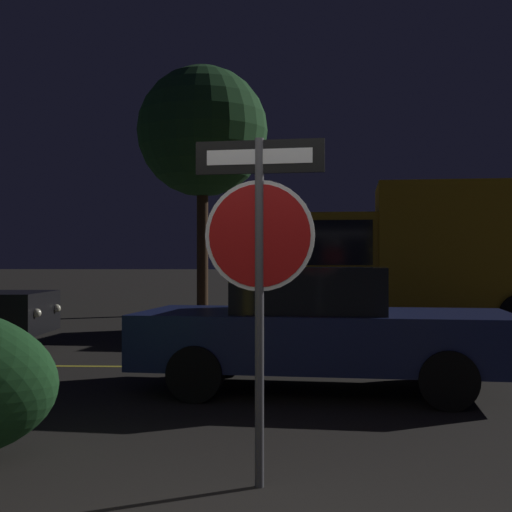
{
  "coord_description": "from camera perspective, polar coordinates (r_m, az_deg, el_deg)",
  "views": [
    {
      "loc": [
        0.33,
        -3.46,
        1.48
      ],
      "look_at": [
        -0.08,
        4.16,
        1.54
      ],
      "focal_mm": 50.0,
      "sensor_mm": 36.0,
      "label": 1
    }
  ],
  "objects": [
    {
      "name": "passing_car_2",
      "position": [
        8.26,
        5.27,
        -5.82
      ],
      "size": [
        4.42,
        2.3,
        1.42
      ],
      "rotation": [
        0.0,
        0.0,
        -1.67
      ],
      "color": "navy",
      "rests_on": "ground_plane"
    },
    {
      "name": "tree_1",
      "position": [
        20.43,
        -4.3,
        9.84
      ],
      "size": [
        3.68,
        3.68,
        6.99
      ],
      "color": "#422D1E",
      "rests_on": "ground_plane"
    },
    {
      "name": "delivery_truck",
      "position": [
        15.74,
        12.46,
        0.23
      ],
      "size": [
        6.65,
        2.83,
        3.13
      ],
      "rotation": [
        0.0,
        0.0,
        1.49
      ],
      "color": "gold",
      "rests_on": "ground_plane"
    },
    {
      "name": "road_center_stripe",
      "position": [
        10.04,
        1.19,
        -8.92
      ],
      "size": [
        34.63,
        0.12,
        0.01
      ],
      "primitive_type": "cube",
      "color": "gold",
      "rests_on": "ground_plane"
    },
    {
      "name": "stop_sign",
      "position": [
        4.7,
        0.27,
        1.37
      ],
      "size": [
        0.86,
        0.14,
        2.3
      ],
      "rotation": [
        0.0,
        0.0,
        -0.13
      ],
      "color": "#4C4C51",
      "rests_on": "ground_plane"
    }
  ]
}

